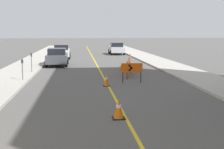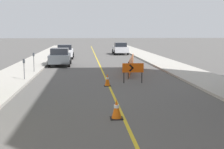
# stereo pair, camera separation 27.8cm
# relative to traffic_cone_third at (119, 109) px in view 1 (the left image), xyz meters

# --- Properties ---
(lane_stripe) EXTENTS (0.12, 71.60, 0.01)m
(lane_stripe) POSITION_rel_traffic_cone_third_xyz_m (0.27, 19.87, -0.35)
(lane_stripe) COLOR gold
(lane_stripe) RESTS_ON ground_plane
(sidewalk_left) EXTENTS (3.01, 71.60, 0.14)m
(sidewalk_left) POSITION_rel_traffic_cone_third_xyz_m (-5.99, 19.87, -0.28)
(sidewalk_left) COLOR #ADA89E
(sidewalk_left) RESTS_ON ground_plane
(sidewalk_right) EXTENTS (3.01, 71.60, 0.14)m
(sidewalk_right) POSITION_rel_traffic_cone_third_xyz_m (6.53, 19.87, -0.28)
(sidewalk_right) COLOR #ADA89E
(sidewalk_right) RESTS_ON ground_plane
(traffic_cone_third) EXTENTS (0.46, 0.46, 0.71)m
(traffic_cone_third) POSITION_rel_traffic_cone_third_xyz_m (0.00, 0.00, 0.00)
(traffic_cone_third) COLOR black
(traffic_cone_third) RESTS_ON ground_plane
(traffic_cone_fourth) EXTENTS (0.39, 0.39, 0.71)m
(traffic_cone_fourth) POSITION_rel_traffic_cone_third_xyz_m (0.17, 6.72, -0.00)
(traffic_cone_fourth) COLOR black
(traffic_cone_fourth) RESTS_ON ground_plane
(arrow_barricade_primary) EXTENTS (1.29, 0.08, 1.20)m
(arrow_barricade_primary) POSITION_rel_traffic_cone_third_xyz_m (1.77, 7.61, 0.52)
(arrow_barricade_primary) COLOR #EF560C
(arrow_barricade_primary) RESTS_ON ground_plane
(safety_mesh_fence) EXTENTS (1.53, 7.51, 1.14)m
(safety_mesh_fence) POSITION_rel_traffic_cone_third_xyz_m (2.44, 12.80, 0.22)
(safety_mesh_fence) COLOR #EF560C
(safety_mesh_fence) RESTS_ON ground_plane
(parked_car_curb_near) EXTENTS (1.94, 4.32, 1.59)m
(parked_car_curb_near) POSITION_rel_traffic_cone_third_xyz_m (-3.34, 17.73, 0.45)
(parked_car_curb_near) COLOR #474C51
(parked_car_curb_near) RESTS_ON ground_plane
(parked_car_curb_mid) EXTENTS (1.94, 4.34, 1.59)m
(parked_car_curb_mid) POSITION_rel_traffic_cone_third_xyz_m (-3.34, 25.32, 0.45)
(parked_car_curb_mid) COLOR silver
(parked_car_curb_mid) RESTS_ON ground_plane
(parked_car_curb_far) EXTENTS (1.93, 4.31, 1.59)m
(parked_car_curb_far) POSITION_rel_traffic_cone_third_xyz_m (3.70, 31.20, 0.45)
(parked_car_curb_far) COLOR #B7B7BC
(parked_car_curb_far) RESTS_ON ground_plane
(parking_meter_near_curb) EXTENTS (0.12, 0.11, 1.41)m
(parking_meter_near_curb) POSITION_rel_traffic_cone_third_xyz_m (-4.84, 12.48, 0.79)
(parking_meter_near_curb) COLOR #4C4C51
(parking_meter_near_curb) RESTS_ON sidewalk_left
(parking_meter_far_curb) EXTENTS (0.12, 0.11, 1.29)m
(parking_meter_far_curb) POSITION_rel_traffic_cone_third_xyz_m (-4.84, 8.72, 0.70)
(parking_meter_far_curb) COLOR #4C4C51
(parking_meter_far_curb) RESTS_ON sidewalk_left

